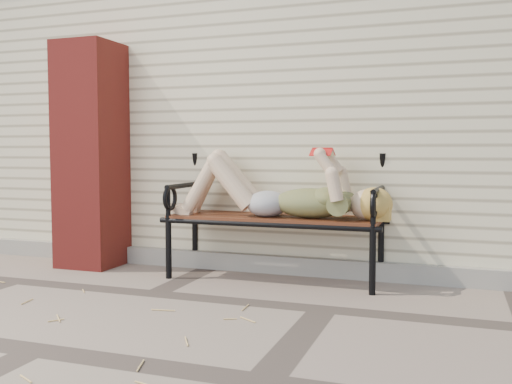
% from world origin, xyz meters
% --- Properties ---
extents(ground, '(80.00, 80.00, 0.00)m').
position_xyz_m(ground, '(0.00, 0.00, 0.00)').
color(ground, '#79685D').
rests_on(ground, ground).
extents(house_wall, '(8.00, 4.00, 3.00)m').
position_xyz_m(house_wall, '(0.00, 3.00, 1.50)').
color(house_wall, beige).
rests_on(house_wall, ground).
extents(foundation_strip, '(8.00, 0.10, 0.15)m').
position_xyz_m(foundation_strip, '(0.00, 0.97, 0.07)').
color(foundation_strip, gray).
rests_on(foundation_strip, ground).
extents(brick_pillar, '(0.50, 0.50, 2.00)m').
position_xyz_m(brick_pillar, '(-2.30, 0.75, 1.00)').
color(brick_pillar, maroon).
rests_on(brick_pillar, ground).
extents(garden_bench, '(1.87, 0.74, 1.21)m').
position_xyz_m(garden_bench, '(-0.57, 0.86, 0.68)').
color(garden_bench, black).
rests_on(garden_bench, ground).
extents(reading_woman, '(1.76, 0.40, 0.55)m').
position_xyz_m(reading_woman, '(-0.56, 0.71, 0.72)').
color(reading_woman, '#092D42').
rests_on(reading_woman, ground).
extents(straw_scatter, '(2.79, 1.74, 0.01)m').
position_xyz_m(straw_scatter, '(-1.78, -0.88, 0.01)').
color(straw_scatter, tan).
rests_on(straw_scatter, ground).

